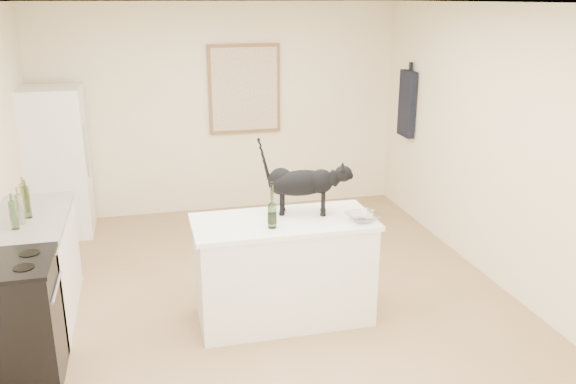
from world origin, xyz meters
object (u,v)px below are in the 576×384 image
Objects in this scene: fridge at (57,162)px; glass_bowl at (363,217)px; wine_bottle at (272,208)px; black_cat at (301,186)px; stove at (14,323)px.

fridge is 6.33× the size of glass_bowl.
fridge is 3.32m from wine_bottle.
fridge is at bearing 125.46° from wine_bottle.
fridge is 3.82m from glass_bowl.
fridge reaches higher than black_cat.
black_cat is 2.57× the size of glass_bowl.
fridge reaches higher than wine_bottle.
black_cat reaches higher than wine_bottle.
black_cat is at bearing -47.53° from fridge.
glass_bowl is at bearing -2.91° from wine_bottle.
stove is at bearing -149.85° from black_cat.
fridge reaches higher than stove.
black_cat is 0.41m from wine_bottle.
stove is 2.72m from glass_bowl.
black_cat is (2.23, -2.44, 0.29)m from fridge.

